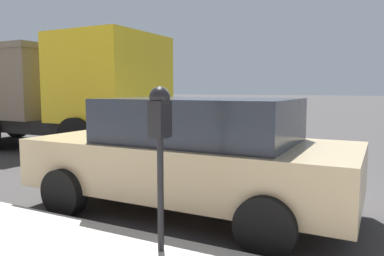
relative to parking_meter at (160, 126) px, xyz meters
The scene contains 4 objects.
ground_plane 2.89m from the parking_meter, 10.80° to the left, with size 220.00×220.00×0.00m, color #3D3A3A.
parking_meter is the anchor object (origin of this frame).
car_tan 1.74m from the parking_meter, 16.92° to the left, with size 2.14×4.40×1.56m.
dump_truck 8.55m from the parking_meter, 56.30° to the left, with size 2.81×7.58×3.05m.
Camera 1 is at (-5.42, -2.29, 1.67)m, focal length 35.00 mm.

